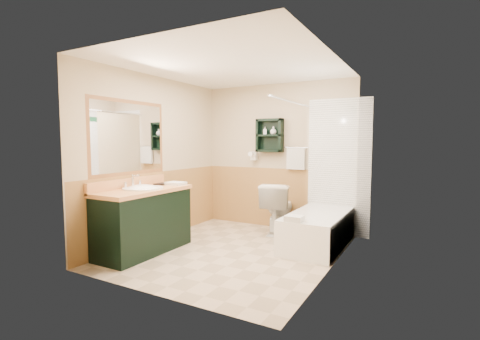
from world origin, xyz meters
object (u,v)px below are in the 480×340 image
Objects in this scene: bathtub at (318,229)px; toilet at (278,208)px; soap_bottle_a at (265,133)px; wall_shelf at (270,135)px; hair_dryer at (254,156)px; soap_bottle_b at (273,131)px; vanity at (144,221)px; vanity_book at (157,177)px.

toilet is at bearing 153.44° from bathtub.
soap_bottle_a is (-0.34, 0.22, 1.20)m from toilet.
wall_shelf is at bearing -51.46° from toilet.
hair_dryer is 1.83× the size of soap_bottle_b.
vanity is at bearing -112.21° from soap_bottle_a.
bathtub is at bearing 22.23° from vanity_book.
toilet is 6.18× the size of soap_bottle_a.
vanity_book is 2.03m from soap_bottle_b.
bathtub is 2.39m from vanity_book.
vanity_book is at bearing -115.82° from hair_dryer.
vanity_book is 1.53× the size of soap_bottle_b.
soap_bottle_b is at bearing 147.68° from bathtub.
hair_dryer is at bearing 172.15° from soap_bottle_a.
soap_bottle_a reaches higher than bathtub.
vanity_book is (-1.06, -1.55, -0.61)m from wall_shelf.
toilet is 1.26m from soap_bottle_b.
vanity_book is at bearing -126.25° from soap_bottle_b.
wall_shelf is 4.19× the size of soap_bottle_b.
vanity is 2.11m from toilet.
wall_shelf reaches higher than soap_bottle_b.
hair_dryer is 0.30× the size of toilet.
wall_shelf is at bearing -4.76° from hair_dryer.
soap_bottle_a reaches higher than toilet.
soap_bottle_b reaches higher than hair_dryer.
soap_bottle_b is (0.37, -0.03, 0.42)m from hair_dryer.
vanity_book is at bearing -155.83° from bathtub.
vanity is 1.64× the size of toilet.
hair_dryer is 0.45m from soap_bottle_a.
soap_bottle_a reaches higher than vanity.
vanity is 10.06× the size of soap_bottle_b.
wall_shelf reaches higher than vanity.
toilet reaches higher than bathtub.
hair_dryer reaches higher than vanity_book.
wall_shelf is at bearing 65.85° from vanity.
bathtub is 7.47× the size of vanity_book.
wall_shelf is 1.97m from vanity_book.
bathtub is (1.33, -0.63, -0.97)m from hair_dryer.
soap_bottle_b is at bearing 0.00° from soap_bottle_a.
vanity is (-0.89, -2.00, -1.13)m from wall_shelf.
bathtub is 0.88m from toilet.
soap_bottle_b is at bearing -4.64° from hair_dryer.
soap_bottle_a is at bearing 151.36° from bathtub.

